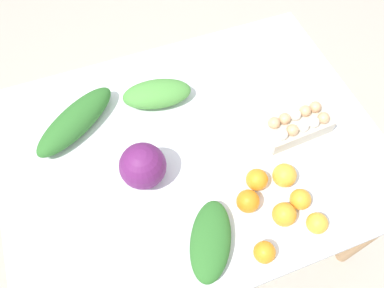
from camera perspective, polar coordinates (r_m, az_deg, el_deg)
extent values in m
plane|color=#B2A899|center=(2.04, 0.00, -10.85)|extent=(8.00, 8.00, 0.00)
cube|color=silver|center=(1.39, 0.00, -0.74)|extent=(1.39, 1.05, 0.03)
cylinder|color=tan|center=(2.12, 11.86, 9.78)|extent=(0.06, 0.06, 0.70)
cylinder|color=tan|center=(1.97, -22.64, -0.65)|extent=(0.06, 0.06, 0.70)
cylinder|color=tan|center=(1.81, 25.37, -12.38)|extent=(0.06, 0.06, 0.70)
sphere|color=#601E5B|center=(1.26, -7.50, -3.35)|extent=(0.16, 0.16, 0.16)
cube|color=beige|center=(1.44, 15.59, 2.53)|extent=(0.26, 0.13, 0.06)
sphere|color=white|center=(1.36, 13.54, 1.43)|extent=(0.04, 0.04, 0.04)
sphere|color=tan|center=(1.38, 15.07, 2.04)|extent=(0.04, 0.04, 0.04)
sphere|color=white|center=(1.40, 16.56, 2.63)|extent=(0.04, 0.04, 0.04)
sphere|color=white|center=(1.42, 18.00, 3.20)|extent=(0.04, 0.04, 0.04)
sphere|color=tan|center=(1.44, 19.41, 3.75)|extent=(0.04, 0.04, 0.04)
sphere|color=tan|center=(1.38, 12.42, 3.16)|extent=(0.04, 0.04, 0.04)
sphere|color=tan|center=(1.40, 13.94, 3.74)|extent=(0.04, 0.04, 0.04)
sphere|color=white|center=(1.42, 15.43, 4.29)|extent=(0.04, 0.04, 0.04)
sphere|color=tan|center=(1.44, 16.87, 4.83)|extent=(0.04, 0.04, 0.04)
sphere|color=tan|center=(1.46, 18.28, 5.35)|extent=(0.04, 0.04, 0.04)
ellipsoid|color=#2D6B28|center=(1.46, -17.34, 3.39)|extent=(0.37, 0.31, 0.09)
ellipsoid|color=#4C933D|center=(1.47, -5.36, 7.61)|extent=(0.29, 0.17, 0.09)
ellipsoid|color=#2D6B28|center=(1.21, 2.85, -14.45)|extent=(0.24, 0.30, 0.07)
sphere|color=orange|center=(1.26, 13.86, -10.39)|extent=(0.08, 0.08, 0.08)
sphere|color=#F9A833|center=(1.32, 13.91, -4.65)|extent=(0.08, 0.08, 0.08)
sphere|color=orange|center=(1.26, 8.52, -8.61)|extent=(0.08, 0.08, 0.08)
sphere|color=orange|center=(1.30, 16.18, -8.10)|extent=(0.07, 0.07, 0.07)
sphere|color=orange|center=(1.21, 10.99, -15.89)|extent=(0.07, 0.07, 0.07)
sphere|color=#F9A833|center=(1.28, 18.52, -11.38)|extent=(0.07, 0.07, 0.07)
sphere|color=orange|center=(1.29, 9.85, -5.36)|extent=(0.08, 0.08, 0.08)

